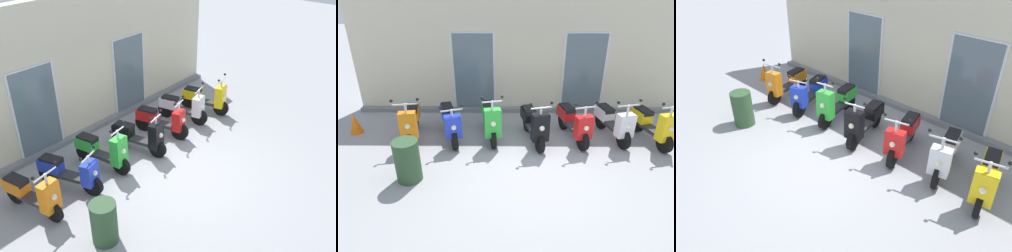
% 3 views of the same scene
% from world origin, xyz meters
% --- Properties ---
extents(ground_plane, '(40.00, 40.00, 0.00)m').
position_xyz_m(ground_plane, '(0.00, 0.00, 0.00)').
color(ground_plane, '#939399').
extents(storefront_facade, '(9.91, 0.50, 3.68)m').
position_xyz_m(storefront_facade, '(0.00, 3.25, 1.78)').
color(storefront_facade, beige).
rests_on(storefront_facade, ground_plane).
extents(scooter_orange, '(0.67, 1.53, 1.26)m').
position_xyz_m(scooter_orange, '(-2.93, 1.34, 0.48)').
color(scooter_orange, black).
rests_on(scooter_orange, ground_plane).
extents(scooter_blue, '(0.80, 1.58, 1.11)m').
position_xyz_m(scooter_blue, '(-2.00, 1.41, 0.44)').
color(scooter_blue, black).
rests_on(scooter_blue, ground_plane).
extents(scooter_green, '(0.62, 1.54, 1.29)m').
position_xyz_m(scooter_green, '(-1.01, 1.42, 0.50)').
color(scooter_green, black).
rests_on(scooter_green, ground_plane).
extents(scooter_black, '(0.67, 1.54, 1.22)m').
position_xyz_m(scooter_black, '(0.05, 1.26, 0.47)').
color(scooter_black, black).
rests_on(scooter_black, ground_plane).
extents(scooter_red, '(0.72, 1.55, 1.19)m').
position_xyz_m(scooter_red, '(1.02, 1.38, 0.45)').
color(scooter_red, black).
rests_on(scooter_red, ground_plane).
extents(scooter_white, '(0.72, 1.52, 1.21)m').
position_xyz_m(scooter_white, '(2.00, 1.43, 0.46)').
color(scooter_white, black).
rests_on(scooter_white, ground_plane).
extents(scooter_yellow, '(0.70, 1.49, 1.24)m').
position_xyz_m(scooter_yellow, '(2.90, 1.26, 0.47)').
color(scooter_yellow, black).
rests_on(scooter_yellow, ground_plane).
extents(trash_bin, '(0.49, 0.49, 0.87)m').
position_xyz_m(trash_bin, '(-2.54, -0.32, 0.43)').
color(trash_bin, '#2D4C2D').
rests_on(trash_bin, ground_plane).
extents(traffic_cone, '(0.32, 0.32, 0.52)m').
position_xyz_m(traffic_cone, '(-4.50, 1.64, 0.26)').
color(traffic_cone, orange).
rests_on(traffic_cone, ground_plane).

